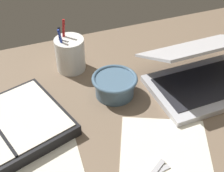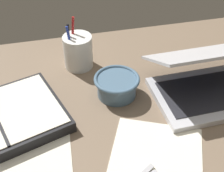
# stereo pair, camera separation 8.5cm
# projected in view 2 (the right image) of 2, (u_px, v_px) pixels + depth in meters

# --- Properties ---
(desk_top) EXTENTS (1.40, 1.00, 0.02)m
(desk_top) POSITION_uv_depth(u_px,v_px,m) (132.00, 128.00, 0.84)
(desk_top) COLOR #75604C
(desk_top) RESTS_ON ground
(laptop) EXTENTS (0.33, 0.27, 0.17)m
(laptop) POSITION_uv_depth(u_px,v_px,m) (209.00, 80.00, 0.91)
(laptop) COLOR silver
(laptop) RESTS_ON desk_top
(bowl) EXTENTS (0.13, 0.13, 0.06)m
(bowl) POSITION_uv_depth(u_px,v_px,m) (117.00, 85.00, 0.91)
(bowl) COLOR slate
(bowl) RESTS_ON desk_top
(pen_cup) EXTENTS (0.09, 0.09, 0.17)m
(pen_cup) POSITION_uv_depth(u_px,v_px,m) (78.00, 51.00, 1.01)
(pen_cup) COLOR white
(pen_cup) RESTS_ON desk_top
(paper_sheet_front) EXTENTS (0.32, 0.35, 0.00)m
(paper_sheet_front) POSITION_uv_depth(u_px,v_px,m) (155.00, 167.00, 0.73)
(paper_sheet_front) COLOR silver
(paper_sheet_front) RESTS_ON desk_top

